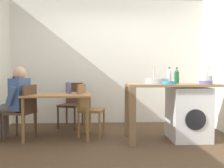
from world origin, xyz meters
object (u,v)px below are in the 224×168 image
at_px(seated_person, 15,99).
at_px(chair_opposite, 87,107).
at_px(dining_table, 59,100).
at_px(chair_person_seat, 24,109).
at_px(bottle_squat_brown, 177,76).
at_px(vase, 69,88).
at_px(washing_machine, 188,113).
at_px(utensil_crock, 209,79).
at_px(colander, 206,82).
at_px(chair_spare_by_wall, 72,102).
at_px(mixing_bowl, 168,82).
at_px(bottle_tall_green, 169,76).

bearing_deg(seated_person, chair_opposite, -69.03).
bearing_deg(chair_opposite, dining_table, -69.81).
relative_size(chair_person_seat, chair_opposite, 1.00).
bearing_deg(bottle_squat_brown, vase, 173.86).
xyz_separation_m(chair_opposite, washing_machine, (1.66, -0.31, -0.08)).
bearing_deg(utensil_crock, colander, -123.70).
relative_size(chair_spare_by_wall, washing_machine, 1.05).
height_order(dining_table, colander, colander).
relative_size(chair_person_seat, mixing_bowl, 4.81).
distance_m(bottle_tall_green, mixing_bowl, 0.50).
distance_m(mixing_bowl, vase, 1.69).
bearing_deg(mixing_bowl, seated_person, 171.59).
xyz_separation_m(chair_person_seat, mixing_bowl, (2.30, -0.32, 0.44)).
xyz_separation_m(washing_machine, bottle_squat_brown, (-0.15, 0.15, 0.61)).
bearing_deg(vase, dining_table, -146.31).
relative_size(chair_opposite, washing_machine, 1.05).
bearing_deg(chair_person_seat, utensil_crock, -77.42).
distance_m(chair_person_seat, vase, 0.80).
xyz_separation_m(seated_person, utensil_crock, (3.21, -0.11, 0.32)).
distance_m(chair_opposite, vase, 0.47).
xyz_separation_m(dining_table, vase, (0.15, 0.10, 0.19)).
relative_size(bottle_tall_green, utensil_crock, 0.93).
relative_size(bottle_squat_brown, utensil_crock, 0.90).
height_order(chair_opposite, vase, vase).
bearing_deg(washing_machine, chair_spare_by_wall, 153.29).
bearing_deg(chair_opposite, mixing_bowl, 80.56).
xyz_separation_m(utensil_crock, colander, (-0.18, -0.27, -0.04)).
bearing_deg(chair_opposite, vase, -83.62).
relative_size(chair_opposite, utensil_crock, 3.00).
xyz_separation_m(chair_opposite, bottle_squat_brown, (1.51, -0.16, 0.53)).
relative_size(chair_person_seat, bottle_tall_green, 3.23).
relative_size(dining_table, vase, 5.67).
bearing_deg(chair_person_seat, bottle_squat_brown, -75.59).
bearing_deg(chair_spare_by_wall, utensil_crock, 177.50).
xyz_separation_m(chair_spare_by_wall, bottle_tall_green, (1.78, -0.74, 0.54)).
distance_m(chair_spare_by_wall, mixing_bowl, 2.07).
bearing_deg(dining_table, washing_machine, -6.51).
distance_m(dining_table, seated_person, 0.71).
height_order(chair_opposite, seated_person, seated_person).
distance_m(chair_person_seat, bottle_squat_brown, 2.60).
distance_m(dining_table, bottle_tall_green, 1.95).
xyz_separation_m(bottle_squat_brown, mixing_bowl, (-0.24, -0.34, -0.09)).
bearing_deg(mixing_bowl, chair_opposite, 158.23).
xyz_separation_m(chair_person_seat, seated_person, (-0.16, 0.04, 0.16)).
bearing_deg(chair_person_seat, seated_person, 90.00).
bearing_deg(seated_person, washing_machine, -79.35).
xyz_separation_m(chair_opposite, mixing_bowl, (1.27, -0.51, 0.44)).
bearing_deg(chair_person_seat, bottle_tall_green, -72.66).
bearing_deg(colander, bottle_squat_brown, 132.76).
xyz_separation_m(bottle_tall_green, colander, (0.42, -0.49, -0.10)).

